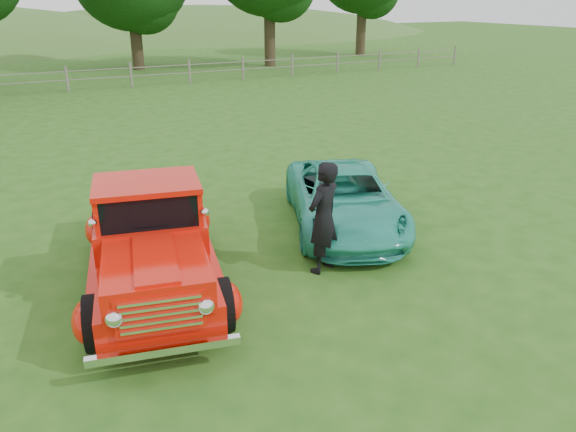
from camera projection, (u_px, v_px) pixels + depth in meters
name	position (u px, v px, depth m)	size (l,w,h in m)	color
ground	(263.00, 302.00, 8.47)	(140.00, 140.00, 0.00)	#245215
fence_line	(67.00, 79.00, 26.44)	(48.00, 0.12, 1.20)	slate
red_pickup	(152.00, 240.00, 8.64)	(2.95, 5.23, 1.78)	black
teal_sedan	(344.00, 199.00, 11.00)	(1.97, 4.26, 1.18)	teal
man	(323.00, 218.00, 9.11)	(0.69, 0.45, 1.89)	black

